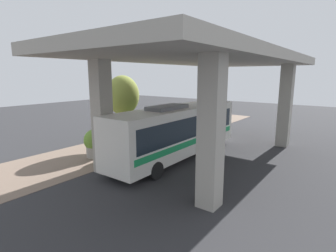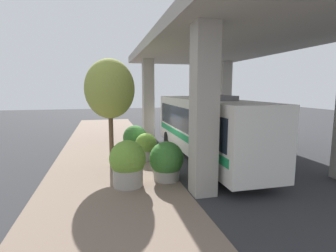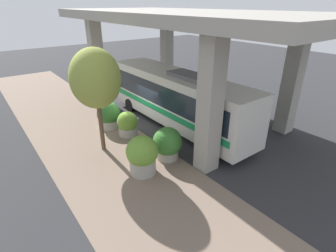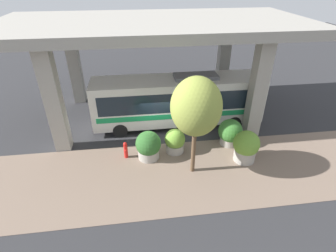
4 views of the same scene
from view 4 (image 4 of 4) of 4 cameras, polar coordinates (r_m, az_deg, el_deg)
ground_plane at (r=17.36m, az=-1.37°, el=-3.97°), size 80.00×80.00×0.00m
sidewalk_strip at (r=15.02m, az=-0.08°, el=-10.50°), size 6.00×40.00×0.02m
overpass at (r=18.55m, az=-3.08°, el=19.60°), size 9.40×20.55×7.13m
bus at (r=18.64m, az=2.23°, el=5.93°), size 2.74×11.89×3.78m
fire_hydrant at (r=16.10m, az=-9.20°, el=-5.16°), size 0.49×0.24×1.11m
planter_front at (r=17.40m, az=13.37°, el=-1.39°), size 1.56×1.56×1.77m
planter_middle at (r=15.75m, az=-4.27°, el=-4.32°), size 1.53×1.53×1.80m
planter_back at (r=16.11m, az=16.60°, el=-4.27°), size 1.55×1.55×1.98m
planter_extra at (r=16.32m, az=1.51°, el=-3.34°), size 1.27×1.27×1.56m
street_tree_near at (r=13.05m, az=6.15°, el=4.10°), size 2.59×2.59×5.67m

